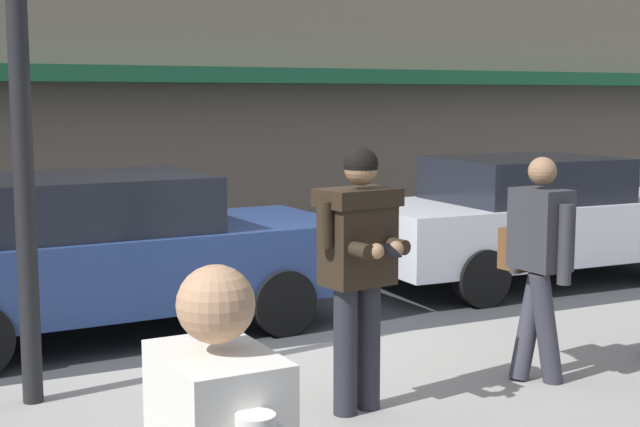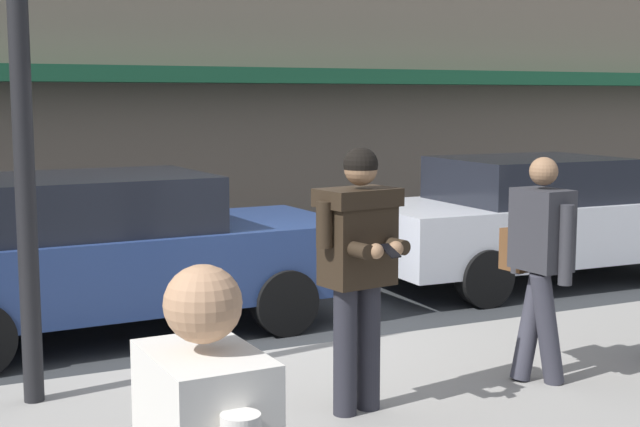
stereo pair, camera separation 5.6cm
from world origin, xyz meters
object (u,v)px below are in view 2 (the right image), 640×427
(pedestrian_with_bag, at_px, (539,255))
(parked_sedan_mid, at_px, (111,252))
(man_texting_on_phone, at_px, (359,251))
(parked_sedan_far, at_px, (537,218))

(pedestrian_with_bag, bearing_deg, parked_sedan_mid, 126.58)
(man_texting_on_phone, bearing_deg, pedestrian_with_bag, 0.12)
(parked_sedan_far, relative_size, man_texting_on_phone, 2.51)
(parked_sedan_far, relative_size, pedestrian_with_bag, 2.67)
(parked_sedan_mid, distance_m, parked_sedan_far, 5.26)
(parked_sedan_mid, bearing_deg, pedestrian_with_bag, -53.42)
(parked_sedan_mid, xyz_separation_m, parked_sedan_far, (5.25, 0.14, 0.00))
(parked_sedan_mid, height_order, pedestrian_with_bag, pedestrian_with_bag)
(parked_sedan_mid, height_order, parked_sedan_far, same)
(man_texting_on_phone, xyz_separation_m, pedestrian_with_bag, (1.52, 0.00, -0.14))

